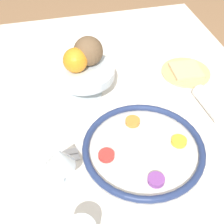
{
  "coord_description": "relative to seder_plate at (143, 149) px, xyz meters",
  "views": [
    {
      "loc": [
        -0.76,
        0.27,
        1.51
      ],
      "look_at": [
        -0.08,
        0.1,
        0.82
      ],
      "focal_mm": 50.0,
      "sensor_mm": 36.0,
      "label": 1
    }
  ],
  "objects": [
    {
      "name": "fork_right",
      "position": [
        0.05,
        0.28,
        -0.01
      ],
      "size": [
        0.02,
        0.19,
        0.01
      ],
      "color": "silver",
      "rests_on": "dining_table"
    },
    {
      "name": "coconut",
      "position": [
        0.32,
        0.1,
        0.15
      ],
      "size": [
        0.1,
        0.1,
        0.1
      ],
      "color": "brown",
      "rests_on": "fruit_stand"
    },
    {
      "name": "seder_plate",
      "position": [
        0.0,
        0.0,
        0.0
      ],
      "size": [
        0.36,
        0.36,
        0.03
      ],
      "color": "silver",
      "rests_on": "dining_table"
    },
    {
      "name": "bread_plate",
      "position": [
        0.33,
        -0.27,
        -0.01
      ],
      "size": [
        0.18,
        0.18,
        0.02
      ],
      "color": "tan",
      "rests_on": "dining_table"
    },
    {
      "name": "fruit_stand",
      "position": [
        0.29,
        0.12,
        0.07
      ],
      "size": [
        0.2,
        0.2,
        0.11
      ],
      "color": "silver",
      "rests_on": "dining_table"
    },
    {
      "name": "orange_fruit",
      "position": [
        0.29,
        0.14,
        0.14
      ],
      "size": [
        0.08,
        0.08,
        0.08
      ],
      "color": "orange",
      "rests_on": "fruit_stand"
    },
    {
      "name": "napkin_roll",
      "position": [
        0.13,
        -0.27,
        0.01
      ],
      "size": [
        0.15,
        0.06,
        0.05
      ],
      "color": "white",
      "rests_on": "dining_table"
    },
    {
      "name": "fork_left",
      "position": [
        0.02,
        0.28,
        -0.01
      ],
      "size": [
        0.03,
        0.19,
        0.01
      ],
      "color": "silver",
      "rests_on": "dining_table"
    },
    {
      "name": "wine_glass",
      "position": [
        -0.05,
        0.24,
        0.09
      ],
      "size": [
        0.08,
        0.08,
        0.14
      ],
      "color": "silver",
      "rests_on": "dining_table"
    },
    {
      "name": "dining_table",
      "position": [
        0.22,
        -0.04,
        -0.4
      ],
      "size": [
        1.31,
        0.93,
        0.78
      ],
      "color": "silver",
      "rests_on": "ground_plane"
    },
    {
      "name": "ground_plane",
      "position": [
        0.22,
        -0.04,
        -0.79
      ],
      "size": [
        8.0,
        8.0,
        0.0
      ],
      "primitive_type": "plane",
      "color": "#99704C"
    }
  ]
}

